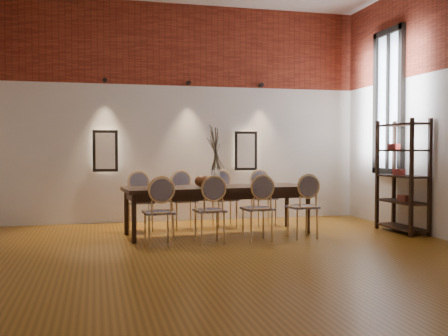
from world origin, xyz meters
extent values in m
cube|color=#935F19|center=(0.00, 0.00, -0.01)|extent=(7.00, 7.00, 0.02)
cube|color=silver|center=(0.00, 3.55, 2.00)|extent=(7.00, 0.10, 4.00)
cube|color=silver|center=(0.00, -3.55, 2.00)|extent=(7.00, 0.10, 4.00)
cube|color=maroon|center=(0.00, 3.48, 3.25)|extent=(7.00, 0.02, 1.50)
cube|color=#FFEAC6|center=(-1.30, 3.45, 1.30)|extent=(0.36, 0.06, 0.66)
cube|color=#FFEAC6|center=(1.30, 3.45, 1.30)|extent=(0.36, 0.06, 0.66)
cylinder|color=black|center=(-1.30, 3.42, 2.55)|extent=(0.08, 0.10, 0.08)
cylinder|color=black|center=(0.20, 3.42, 2.55)|extent=(0.08, 0.10, 0.08)
cylinder|color=black|center=(1.60, 3.42, 2.55)|extent=(0.08, 0.10, 0.08)
cube|color=silver|center=(3.46, 2.00, 2.15)|extent=(0.02, 0.78, 2.38)
cube|color=black|center=(3.44, 2.00, 2.15)|extent=(0.08, 0.90, 2.50)
cube|color=black|center=(3.44, 2.00, 2.15)|extent=(0.06, 0.06, 2.40)
cube|color=#311D13|center=(0.38, 1.83, 0.38)|extent=(2.96, 1.16, 0.75)
cylinder|color=silver|center=(0.34, 1.82, 0.90)|extent=(0.14, 0.14, 0.30)
ellipsoid|color=brown|center=(0.12, 1.76, 0.84)|extent=(0.24, 0.24, 0.18)
cube|color=#9C2F79|center=(0.36, 1.83, 0.77)|extent=(0.27, 0.20, 0.03)
camera|label=1|loc=(-1.48, -6.11, 1.32)|focal=42.00mm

